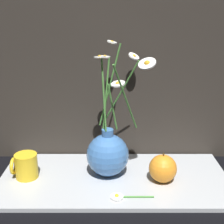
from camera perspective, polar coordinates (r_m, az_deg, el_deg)
name	(u,v)px	position (r m, az deg, el deg)	size (l,w,h in m)	color
ground_plane	(114,180)	(0.97, 0.36, -12.41)	(6.00, 6.00, 0.00)	black
shelf	(114,179)	(0.96, 0.36, -12.11)	(0.69, 0.32, 0.01)	#B2B7BC
vase_with_flowers	(108,152)	(0.94, -0.78, -7.34)	(0.20, 0.22, 0.40)	#3F72B7
yellow_mug	(26,165)	(0.98, -15.53, -9.36)	(0.08, 0.07, 0.07)	yellow
orange_fruit	(163,168)	(0.93, 9.23, -10.15)	(0.08, 0.08, 0.09)	orange
loose_daisy	(122,197)	(0.87, 1.78, -15.20)	(0.12, 0.04, 0.01)	#4C8E3D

